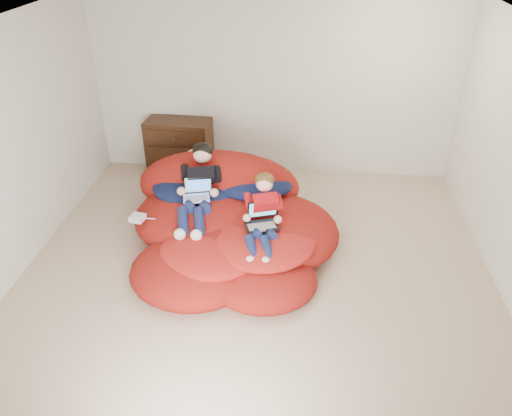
{
  "coord_description": "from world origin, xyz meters",
  "views": [
    {
      "loc": [
        0.4,
        -4.2,
        3.36
      ],
      "look_at": [
        -0.02,
        0.19,
        0.7
      ],
      "focal_mm": 35.0,
      "sensor_mm": 36.0,
      "label": 1
    }
  ],
  "objects": [
    {
      "name": "dresser",
      "position": [
        -1.32,
        2.26,
        0.41
      ],
      "size": [
        0.93,
        0.54,
        0.81
      ],
      "color": "#321C0D",
      "rests_on": "ground"
    },
    {
      "name": "beanbag_pile",
      "position": [
        -0.38,
        0.55,
        0.26
      ],
      "size": [
        2.48,
        2.43,
        0.93
      ],
      "color": "maroon",
      "rests_on": "ground"
    },
    {
      "name": "laptop_black",
      "position": [
        0.04,
        0.22,
        0.56
      ],
      "size": [
        0.39,
        0.4,
        0.24
      ],
      "color": "black",
      "rests_on": "younger_boy"
    },
    {
      "name": "younger_boy",
      "position": [
        0.04,
        0.27,
        0.61
      ],
      "size": [
        0.36,
        0.93,
        0.64
      ],
      "color": "#B81015",
      "rests_on": "beanbag_pile"
    },
    {
      "name": "older_boy",
      "position": [
        -0.73,
        0.71,
        0.67
      ],
      "size": [
        0.39,
        1.15,
        0.68
      ],
      "color": "black",
      "rests_on": "beanbag_pile"
    },
    {
      "name": "power_adapter",
      "position": [
        -1.35,
        0.32,
        0.42
      ],
      "size": [
        0.18,
        0.18,
        0.06
      ],
      "primitive_type": "cube",
      "rotation": [
        0.0,
        0.0,
        -0.2
      ],
      "color": "silver",
      "rests_on": "beanbag_pile"
    },
    {
      "name": "room_shell",
      "position": [
        0.0,
        0.0,
        0.22
      ],
      "size": [
        5.1,
        5.1,
        2.77
      ],
      "color": "tan",
      "rests_on": "ground"
    },
    {
      "name": "cream_pillow",
      "position": [
        -0.85,
        1.45,
        0.62
      ],
      "size": [
        0.44,
        0.28,
        0.28
      ],
      "primitive_type": "ellipsoid",
      "color": "beige",
      "rests_on": "beanbag_pile"
    },
    {
      "name": "laptop_white",
      "position": [
        -0.73,
        0.6,
        0.62
      ],
      "size": [
        0.33,
        0.32,
        0.22
      ],
      "color": "silver",
      "rests_on": "older_boy"
    }
  ]
}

